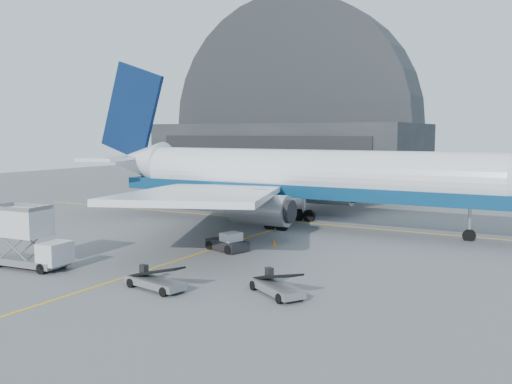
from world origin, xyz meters
The scene contains 9 objects.
ground centered at (0.00, 0.00, 0.00)m, with size 200.00×200.00×0.00m, color #565659.
taxi_lines centered at (0.00, 12.67, 0.01)m, with size 80.00×42.12×0.02m.
hangar centered at (-22.00, 64.95, 9.54)m, with size 50.00×28.30×28.00m.
airliner centered at (0.24, 17.78, 5.50)m, with size 55.97×54.27×19.64m.
catering_truck centered at (-8.46, -10.35, 2.29)m, with size 6.76×2.98×4.53m.
pushback_tug centered at (1.53, 2.60, 0.64)m, with size 4.14×3.13×1.71m.
belt_loader_a centered at (3.92, -10.35, 0.57)m, with size 4.98×2.42×1.86m.
belt_loader_b centered at (11.50, -7.55, 0.58)m, with size 4.79×3.85×1.90m.
traffic_cone centered at (4.05, 6.53, 0.26)m, with size 0.38×0.38×0.54m.
Camera 1 is at (27.81, -39.26, 10.38)m, focal length 40.00 mm.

